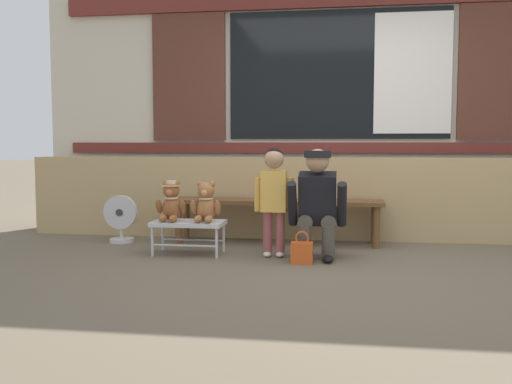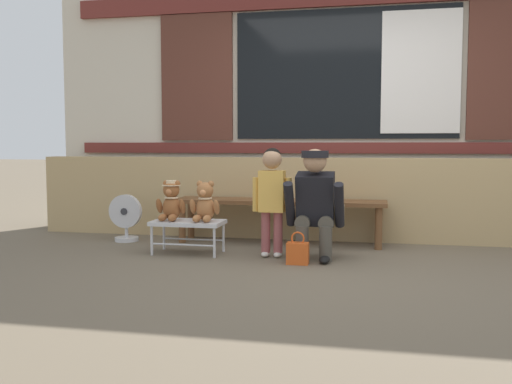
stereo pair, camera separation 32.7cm
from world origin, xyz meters
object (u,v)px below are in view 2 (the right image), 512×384
teddy_bear_plain (205,203)px  adult_crouching (316,204)px  wooden_bench_long (279,206)px  handbag_on_ground (298,253)px  small_display_bench (188,224)px  child_standing (272,190)px  teddy_bear_with_hat (171,201)px  floor_fan (126,218)px

teddy_bear_plain → adult_crouching: 1.00m
wooden_bench_long → adult_crouching: size_ratio=2.21×
wooden_bench_long → handbag_on_ground: (0.32, -0.96, -0.28)m
small_display_bench → adult_crouching: 1.18m
wooden_bench_long → child_standing: size_ratio=2.19×
teddy_bear_plain → handbag_on_ground: teddy_bear_plain is taller
wooden_bench_long → teddy_bear_plain: (-0.56, -0.69, 0.09)m
adult_crouching → small_display_bench: bearing=179.2°
teddy_bear_with_hat → adult_crouching: bearing=-0.8°
wooden_bench_long → floor_fan: 1.57m
handbag_on_ground → child_standing: bearing=135.2°
handbag_on_ground → teddy_bear_plain: bearing=163.4°
child_standing → adult_crouching: (0.39, -0.02, -0.11)m
wooden_bench_long → handbag_on_ground: bearing=-71.5°
wooden_bench_long → child_standing: child_standing is taller
adult_crouching → wooden_bench_long: bearing=121.9°
child_standing → teddy_bear_plain: bearing=-179.8°
teddy_bear_with_hat → child_standing: child_standing is taller
small_display_bench → teddy_bear_with_hat: bearing=179.2°
teddy_bear_with_hat → floor_fan: 0.87m
teddy_bear_with_hat → adult_crouching: size_ratio=0.38×
small_display_bench → teddy_bear_with_hat: size_ratio=1.76×
wooden_bench_long → small_display_bench: size_ratio=3.28×
wooden_bench_long → teddy_bear_with_hat: 1.12m
child_standing → handbag_on_ground: (0.27, -0.26, -0.50)m
small_display_bench → child_standing: (0.77, 0.00, 0.33)m
small_display_bench → child_standing: size_ratio=0.67×
small_display_bench → adult_crouching: bearing=-0.8°
small_display_bench → adult_crouching: size_ratio=0.67×
handbag_on_ground → wooden_bench_long: bearing=108.5°
child_standing → adult_crouching: 0.41m
teddy_bear_with_hat → floor_fan: (-0.68, 0.50, -0.23)m
teddy_bear_with_hat → teddy_bear_plain: (0.32, -0.00, -0.01)m
wooden_bench_long → adult_crouching: bearing=-58.1°
wooden_bench_long → teddy_bear_plain: size_ratio=5.78×
wooden_bench_long → small_display_bench: wooden_bench_long is taller
wooden_bench_long → adult_crouching: (0.44, -0.71, 0.11)m
wooden_bench_long → handbag_on_ground: 1.05m
small_display_bench → teddy_bear_with_hat: 0.26m
teddy_bear_with_hat → handbag_on_ground: (1.20, -0.26, -0.38)m
wooden_bench_long → adult_crouching: adult_crouching is taller
teddy_bear_with_hat → child_standing: size_ratio=0.38×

